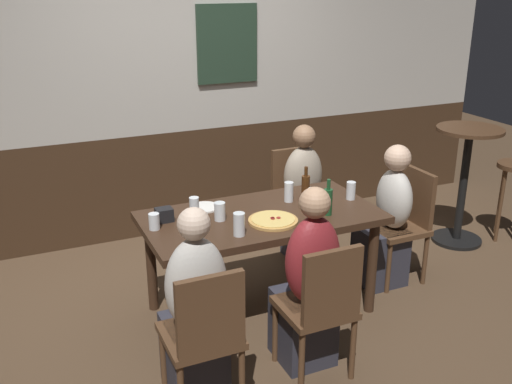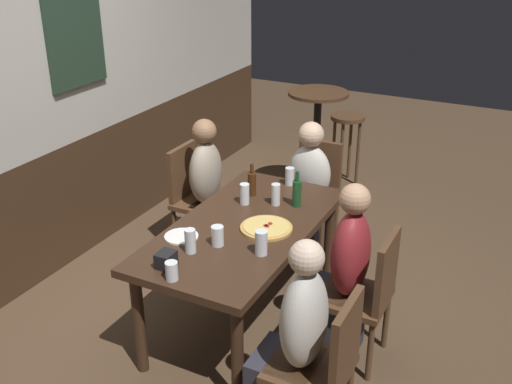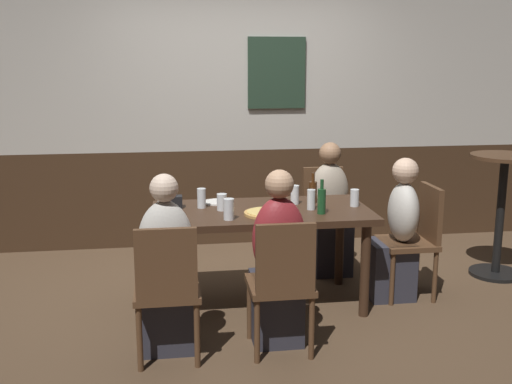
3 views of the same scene
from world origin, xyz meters
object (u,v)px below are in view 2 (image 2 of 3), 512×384
object	(u,v)px
chair_mid_near	(367,291)
pint_glass_stout	(276,196)
chair_right_far	(194,194)
tumbler_short	(190,242)
side_bar_table	(317,136)
pizza	(266,228)
beer_bottle_green	(297,193)
person_left_near	(294,355)
dining_table	(244,237)
person_right_far	(212,200)
bar_stool	(347,130)
tumbler_water	(245,195)
beer_bottle_brown	(252,183)
plate_white_large	(181,237)
beer_glass_tall	(261,244)
person_mid_near	(341,285)
person_head_east	(306,201)
chair_head_east	(314,189)
highball_clear	(218,236)
beer_glass_half	(172,272)
pint_glass_pale	(290,177)
chair_left_near	(324,362)

from	to	relation	value
chair_mid_near	pint_glass_stout	bearing A→B (deg)	64.93
chair_right_far	tumbler_short	bearing A→B (deg)	-148.17
side_bar_table	pizza	bearing A→B (deg)	-166.79
chair_right_far	beer_bottle_green	xyz separation A→B (m)	(-0.30, -1.01, 0.34)
person_left_near	dining_table	bearing A→B (deg)	43.26
person_right_far	bar_stool	distance (m)	1.91
chair_mid_near	beer_bottle_green	bearing A→B (deg)	57.56
chair_mid_near	dining_table	bearing A→B (deg)	90.00
chair_right_far	tumbler_water	xyz separation A→B (m)	(-0.42, -0.68, 0.31)
beer_bottle_brown	chair_mid_near	bearing A→B (deg)	-113.36
person_right_far	plate_white_large	size ratio (longest dim) A/B	5.47
pizza	beer_glass_tall	size ratio (longest dim) A/B	2.21
dining_table	person_mid_near	bearing A→B (deg)	-90.00
pizza	beer_glass_tall	world-z (taller)	beer_glass_tall
side_bar_table	person_head_east	bearing A→B (deg)	-162.15
chair_head_east	highball_clear	bearing A→B (deg)	179.26
pizza	beer_glass_half	xyz separation A→B (m)	(-0.74, 0.20, 0.04)
beer_bottle_green	side_bar_table	distance (m)	1.79
tumbler_short	plate_white_large	size ratio (longest dim) A/B	0.71
person_left_near	pint_glass_pale	size ratio (longest dim) A/B	8.91
person_right_far	pizza	size ratio (longest dim) A/B	3.46
tumbler_water	plate_white_large	bearing A→B (deg)	168.38
chair_left_near	dining_table	bearing A→B (deg)	49.52
chair_right_far	highball_clear	world-z (taller)	chair_right_far
dining_table	beer_glass_half	distance (m)	0.74
pint_glass_stout	pint_glass_pale	size ratio (longest dim) A/B	1.15
chair_mid_near	highball_clear	xyz separation A→B (m)	(-0.29, 0.84, 0.30)
tumbler_short	person_mid_near	bearing A→B (deg)	-60.86
beer_glass_tall	beer_bottle_green	xyz separation A→B (m)	(0.67, 0.07, 0.03)
dining_table	pizza	distance (m)	0.18
chair_head_east	pint_glass_stout	world-z (taller)	pint_glass_stout
chair_head_east	side_bar_table	bearing A→B (deg)	20.89
beer_glass_tall	highball_clear	size ratio (longest dim) A/B	1.20
dining_table	pint_glass_pale	distance (m)	0.72
chair_head_east	pint_glass_pale	distance (m)	0.59
beer_glass_half	tumbler_water	xyz separation A→B (m)	(1.00, 0.09, 0.02)
chair_mid_near	person_mid_near	world-z (taller)	person_mid_near
chair_right_far	person_head_east	bearing A→B (deg)	-67.13
tumbler_short	side_bar_table	bearing A→B (deg)	4.97
person_right_far	beer_glass_half	size ratio (longest dim) A/B	10.66
person_mid_near	highball_clear	distance (m)	0.80
person_mid_near	tumbler_water	size ratio (longest dim) A/B	8.06
chair_right_far	plate_white_large	xyz separation A→B (m)	(-1.02, -0.56, 0.25)
person_mid_near	pint_glass_stout	xyz separation A→B (m)	(0.36, 0.61, 0.32)
chair_right_far	person_left_near	world-z (taller)	person_left_near
person_left_near	beer_bottle_brown	bearing A→B (deg)	36.09
beer_bottle_green	pint_glass_pale	bearing A→B (deg)	31.36
chair_left_near	person_right_far	distance (m)	2.05
beer_glass_half	person_mid_near	bearing A→B (deg)	-44.48
person_mid_near	tumbler_short	world-z (taller)	person_mid_near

